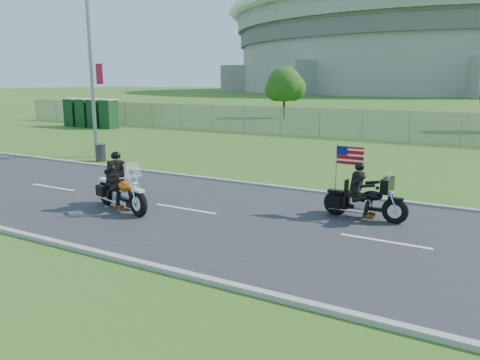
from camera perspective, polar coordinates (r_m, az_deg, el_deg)
The scene contains 15 objects.
ground at distance 13.40m, azimuth 0.29°, elevation -4.84°, with size 420.00×420.00×0.00m, color #2A561B.
road at distance 13.39m, azimuth 0.29°, elevation -4.76°, with size 120.00×8.00×0.04m, color #28282B.
curb_north at distance 16.91m, azimuth 6.99°, elevation -1.17°, with size 120.00×0.18×0.12m, color #9E9B93.
curb_south at distance 10.24m, azimuth -11.01°, elevation -10.24°, with size 120.00×0.18×0.12m, color #9E9B93.
fence at distance 33.28m, azimuth 9.67°, elevation 6.91°, with size 60.00×0.03×2.00m, color gray.
stadium at distance 183.46m, azimuth 21.94°, elevation 14.89°, with size 140.40×140.40×29.20m.
streetlight at distance 25.26m, azimuth -17.46°, elevation 15.50°, with size 0.90×2.46×10.00m.
porta_toilet_a at distance 40.00m, azimuth -15.71°, elevation 7.69°, with size 1.10×1.10×2.30m, color #123918.
porta_toilet_b at distance 41.00m, azimuth -17.10°, elevation 7.71°, with size 1.10×1.10×2.30m, color #123918.
porta_toilet_c at distance 42.02m, azimuth -18.43°, elevation 7.72°, with size 1.10×1.10×2.30m, color #123918.
porta_toilet_d at distance 43.07m, azimuth -19.70°, elevation 7.72°, with size 1.10×1.10×2.30m, color #123918.
tree_fence_mid at distance 49.54m, azimuth 5.50°, elevation 11.34°, with size 3.96×3.69×5.30m.
motorcycle_lead at distance 14.62m, azimuth -14.34°, elevation -1.46°, with size 2.64×1.17×1.82m.
motorcycle_follow at distance 13.70m, azimuth 14.94°, elevation -2.45°, with size 2.43×0.80×2.03m.
trash_can at distance 23.91m, azimuth -16.62°, elevation 3.18°, with size 0.47×0.47×0.82m, color #3C3D42.
Camera 1 is at (6.24, -11.19, 3.90)m, focal length 35.00 mm.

